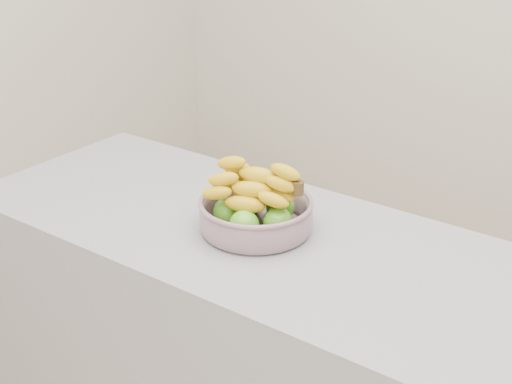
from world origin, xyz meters
TOP-DOWN VIEW (x-y plane):
  - fruit_bowl at (-0.25, 0.17)m, footprint 0.27×0.27m

SIDE VIEW (x-z plane):
  - fruit_bowl at x=-0.25m, z-range 0.87..1.03m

